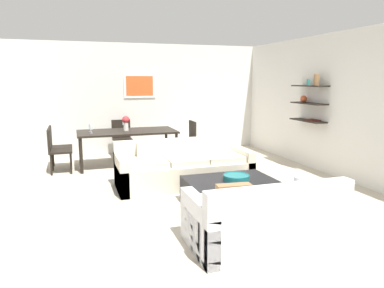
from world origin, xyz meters
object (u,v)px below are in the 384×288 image
at_px(coffee_table, 233,194).
at_px(dining_chair_head, 122,136).
at_px(wine_glass_head, 124,123).
at_px(wine_glass_left_far, 90,126).
at_px(dining_chair_left_near, 56,148).
at_px(loveseat_white, 263,219).
at_px(dining_table, 127,134).
at_px(decorative_bowl, 236,177).
at_px(dining_chair_right_far, 188,137).
at_px(centerpiece_vase, 126,122).
at_px(wine_glass_left_near, 91,128).
at_px(dining_chair_left_far, 57,144).
at_px(sofa_beige, 183,169).

height_order(coffee_table, dining_chair_head, dining_chair_head).
height_order(dining_chair_head, wine_glass_head, wine_glass_head).
bearing_deg(wine_glass_left_far, dining_chair_left_near, -152.95).
bearing_deg(loveseat_white, wine_glass_left_far, 110.14).
bearing_deg(dining_table, wine_glass_left_far, 170.38).
relative_size(decorative_bowl, dining_chair_head, 0.44).
bearing_deg(dining_chair_head, dining_table, -90.00).
bearing_deg(dining_chair_right_far, centerpiece_vase, -172.00).
xyz_separation_m(dining_chair_head, wine_glass_left_near, (-0.74, -1.04, 0.36)).
bearing_deg(decorative_bowl, dining_chair_left_near, 132.26).
relative_size(loveseat_white, centerpiece_vase, 5.25).
distance_m(dining_chair_left_far, wine_glass_left_near, 0.86).
relative_size(loveseat_white, dining_chair_left_far, 1.89).
relative_size(wine_glass_left_far, centerpiece_vase, 0.51).
xyz_separation_m(dining_table, wine_glass_head, (-0.00, 0.45, 0.17)).
bearing_deg(wine_glass_head, dining_table, -90.00).
distance_m(dining_chair_right_far, wine_glass_left_far, 2.21).
relative_size(dining_table, dining_chair_right_far, 2.34).
height_order(coffee_table, dining_chair_right_far, dining_chair_right_far).
bearing_deg(wine_glass_head, dining_chair_left_far, -171.31).
relative_size(loveseat_white, dining_table, 0.81).
relative_size(sofa_beige, dining_table, 1.12).
relative_size(coffee_table, wine_glass_left_near, 7.70).
height_order(wine_glass_left_far, wine_glass_head, wine_glass_left_far).
distance_m(dining_chair_head, wine_glass_head, 0.59).
relative_size(loveseat_white, dining_chair_right_far, 1.89).
xyz_separation_m(sofa_beige, dining_chair_head, (-0.70, 2.74, 0.21)).
height_order(sofa_beige, wine_glass_left_far, wine_glass_left_far).
relative_size(dining_chair_left_near, wine_glass_left_near, 5.25).
bearing_deg(wine_glass_left_far, dining_chair_head, 46.77).
height_order(dining_chair_left_far, centerpiece_vase, centerpiece_vase).
relative_size(sofa_beige, wine_glass_left_near, 13.75).
relative_size(dining_table, dining_chair_left_far, 2.34).
xyz_separation_m(loveseat_white, dining_chair_left_near, (-2.32, 4.09, 0.21)).
xyz_separation_m(dining_chair_left_near, dining_chair_head, (1.43, 1.14, 0.00)).
relative_size(sofa_beige, dining_chair_left_near, 2.62).
xyz_separation_m(dining_chair_left_far, wine_glass_head, (1.43, 0.22, 0.35)).
bearing_deg(wine_glass_head, wine_glass_left_far, -156.52).
bearing_deg(dining_chair_right_far, wine_glass_left_near, -170.76).
xyz_separation_m(decorative_bowl, dining_chair_head, (-1.14, 3.97, 0.08)).
distance_m(coffee_table, decorative_bowl, 0.25).
bearing_deg(coffee_table, dining_chair_left_near, 131.31).
height_order(dining_chair_right_far, wine_glass_left_far, wine_glass_left_far).
height_order(loveseat_white, dining_chair_left_near, dining_chair_left_near).
height_order(dining_table, dining_chair_left_near, dining_chair_left_near).
bearing_deg(loveseat_white, sofa_beige, 94.29).
xyz_separation_m(wine_glass_head, centerpiece_vase, (-0.02, -0.42, 0.08)).
height_order(loveseat_white, dining_table, loveseat_white).
bearing_deg(dining_chair_right_far, dining_chair_head, 154.45).
xyz_separation_m(sofa_beige, wine_glass_left_far, (-1.44, 1.95, 0.57)).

